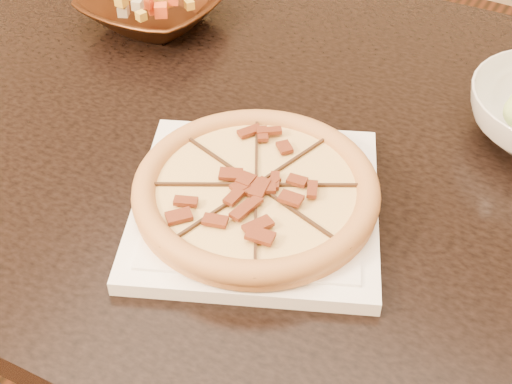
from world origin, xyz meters
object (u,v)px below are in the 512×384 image
plate (256,205)px  bronze_bowl (154,7)px  pizza (256,189)px  dining_table (251,179)px

plate → bronze_bowl: size_ratio=1.70×
pizza → dining_table: bearing=122.2°
bronze_bowl → pizza: bearing=-39.7°
dining_table → pizza: 0.22m
plate → pizza: pizza is taller
pizza → plate: bearing=-112.0°
dining_table → bronze_bowl: size_ratio=6.57×
dining_table → plate: size_ratio=3.87×
pizza → bronze_bowl: size_ratio=1.30×
plate → pizza: (0.00, 0.00, 0.02)m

